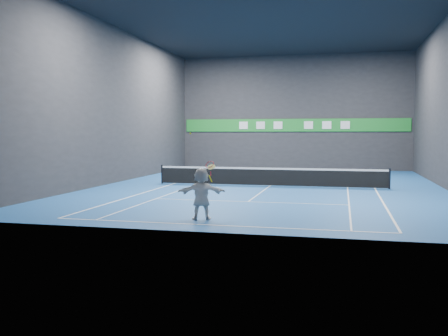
% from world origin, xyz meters
% --- Properties ---
extents(ground, '(26.00, 26.00, 0.00)m').
position_xyz_m(ground, '(0.00, 0.00, 0.00)').
color(ground, '#1A4C8F').
rests_on(ground, ground).
extents(ceiling, '(26.00, 26.00, 0.00)m').
position_xyz_m(ceiling, '(0.00, 0.00, 9.00)').
color(ceiling, black).
rests_on(ceiling, ground).
extents(wall_back, '(18.00, 0.10, 9.00)m').
position_xyz_m(wall_back, '(0.00, 13.00, 4.50)').
color(wall_back, '#27272A').
rests_on(wall_back, ground).
extents(wall_front, '(18.00, 0.10, 9.00)m').
position_xyz_m(wall_front, '(0.00, -13.00, 4.50)').
color(wall_front, '#27272A').
rests_on(wall_front, ground).
extents(wall_left, '(0.10, 26.00, 9.00)m').
position_xyz_m(wall_left, '(-9.00, 0.00, 4.50)').
color(wall_left, '#27272A').
rests_on(wall_left, ground).
extents(baseline_near, '(10.98, 0.08, 0.01)m').
position_xyz_m(baseline_near, '(0.00, -11.89, 0.00)').
color(baseline_near, white).
rests_on(baseline_near, ground).
extents(baseline_far, '(10.98, 0.08, 0.01)m').
position_xyz_m(baseline_far, '(0.00, 11.89, 0.00)').
color(baseline_far, white).
rests_on(baseline_far, ground).
extents(sideline_doubles_left, '(0.08, 23.78, 0.01)m').
position_xyz_m(sideline_doubles_left, '(-5.49, 0.00, 0.00)').
color(sideline_doubles_left, white).
rests_on(sideline_doubles_left, ground).
extents(sideline_doubles_right, '(0.08, 23.78, 0.01)m').
position_xyz_m(sideline_doubles_right, '(5.49, 0.00, 0.00)').
color(sideline_doubles_right, white).
rests_on(sideline_doubles_right, ground).
extents(sideline_singles_left, '(0.06, 23.78, 0.01)m').
position_xyz_m(sideline_singles_left, '(-4.11, 0.00, 0.00)').
color(sideline_singles_left, white).
rests_on(sideline_singles_left, ground).
extents(sideline_singles_right, '(0.06, 23.78, 0.01)m').
position_xyz_m(sideline_singles_right, '(4.11, 0.00, 0.00)').
color(sideline_singles_right, white).
rests_on(sideline_singles_right, ground).
extents(service_line_near, '(8.23, 0.06, 0.01)m').
position_xyz_m(service_line_near, '(0.00, -6.40, 0.00)').
color(service_line_near, white).
rests_on(service_line_near, ground).
extents(service_line_far, '(8.23, 0.06, 0.01)m').
position_xyz_m(service_line_far, '(0.00, 6.40, 0.00)').
color(service_line_far, white).
rests_on(service_line_far, ground).
extents(center_service_line, '(0.06, 12.80, 0.01)m').
position_xyz_m(center_service_line, '(0.00, 0.00, 0.00)').
color(center_service_line, white).
rests_on(center_service_line, ground).
extents(player, '(1.68, 0.91, 1.73)m').
position_xyz_m(player, '(-0.72, -10.98, 0.87)').
color(player, silver).
rests_on(player, ground).
extents(tennis_ball, '(0.07, 0.07, 0.07)m').
position_xyz_m(tennis_ball, '(-1.11, -10.94, 2.86)').
color(tennis_ball, '#BCD022').
rests_on(tennis_ball, player).
extents(tennis_net, '(12.50, 0.10, 1.07)m').
position_xyz_m(tennis_net, '(0.00, 0.00, 0.54)').
color(tennis_net, black).
rests_on(tennis_net, ground).
extents(sponsor_banner, '(17.64, 0.11, 1.00)m').
position_xyz_m(sponsor_banner, '(0.00, 12.93, 3.50)').
color(sponsor_banner, '#1C812A').
rests_on(sponsor_banner, wall_back).
extents(tennis_racket, '(0.45, 0.32, 0.76)m').
position_xyz_m(tennis_racket, '(-0.44, -10.93, 1.76)').
color(tennis_racket, '#B3131C').
rests_on(tennis_racket, player).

